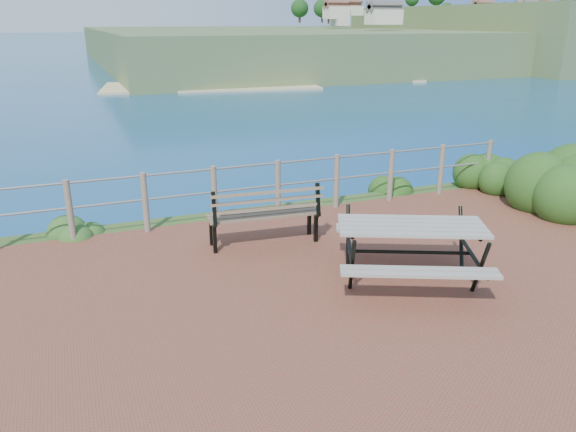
% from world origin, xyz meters
% --- Properties ---
extents(ground, '(10.00, 7.00, 0.12)m').
position_xyz_m(ground, '(0.00, 0.00, 0.00)').
color(ground, brown).
rests_on(ground, ground).
extents(ocean, '(1200.00, 1200.00, 0.00)m').
position_xyz_m(ocean, '(0.00, 200.00, 0.00)').
color(ocean, '#166886').
rests_on(ocean, ground).
extents(safety_railing, '(9.40, 0.10, 1.00)m').
position_xyz_m(safety_railing, '(0.00, 3.35, 0.57)').
color(safety_railing, '#6B5B4C').
rests_on(safety_railing, ground).
extents(distant_bay, '(290.00, 232.36, 24.00)m').
position_xyz_m(distant_bay, '(173.07, 202.61, -1.52)').
color(distant_bay, '#485D2E').
rests_on(distant_bay, ground).
extents(picnic_table, '(2.04, 1.51, 0.80)m').
position_xyz_m(picnic_table, '(0.67, 0.20, 0.51)').
color(picnic_table, gray).
rests_on(picnic_table, ground).
extents(park_bench, '(1.75, 0.57, 0.97)m').
position_xyz_m(park_bench, '(-0.68, 2.16, 0.64)').
color(park_bench, brown).
rests_on(park_bench, ground).
extents(shrub_right_front, '(1.46, 1.46, 2.07)m').
position_xyz_m(shrub_right_front, '(4.89, 1.71, 0.00)').
color(shrub_right_front, '#1E4214').
rests_on(shrub_right_front, ground).
extents(shrub_right_edge, '(1.05, 1.05, 1.50)m').
position_xyz_m(shrub_right_edge, '(4.69, 3.29, 0.00)').
color(shrub_right_edge, '#1E4214').
rests_on(shrub_right_edge, ground).
extents(shrub_lip_west, '(0.68, 0.68, 0.39)m').
position_xyz_m(shrub_lip_west, '(-3.37, 3.70, 0.00)').
color(shrub_lip_west, '#2A521F').
rests_on(shrub_lip_west, ground).
extents(shrub_lip_east, '(0.68, 0.68, 0.39)m').
position_xyz_m(shrub_lip_east, '(2.62, 3.90, 0.00)').
color(shrub_lip_east, '#1E4214').
rests_on(shrub_lip_east, ground).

